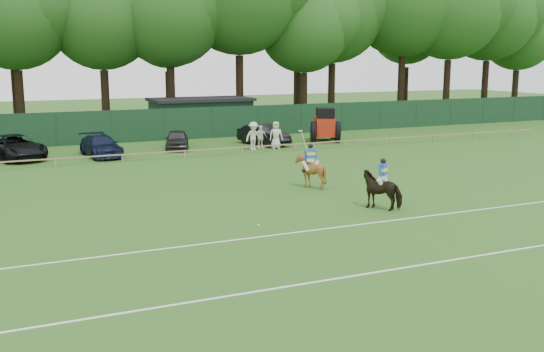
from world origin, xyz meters
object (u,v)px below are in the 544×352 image
horse_dark (382,190)px  spectator_right (276,135)px  estate_black (264,135)px  spectator_mid (260,137)px  utility_shed (201,116)px  tractor (325,126)px  horse_chestnut (310,171)px  hatch_grey (177,140)px  sedan_navy (101,146)px  suv_black (14,147)px  polo_ball (258,225)px  spectator_left (254,136)px

horse_dark → spectator_right: spectator_right is taller
estate_black → spectator_mid: (-1.11, -1.95, 0.09)m
utility_shed → tractor: size_ratio=2.30×
tractor → spectator_right: bearing=-135.2°
horse_dark → spectator_mid: bearing=-133.0°
tractor → utility_shed: bearing=152.4°
horse_chestnut → spectator_mid: spectator_mid is taller
spectator_right → utility_shed: utility_shed is taller
estate_black → spectator_right: spectator_right is taller
horse_chestnut → hatch_grey: bearing=-64.8°
hatch_grey → utility_shed: (4.35, 7.97, 0.86)m
sedan_navy → spectator_right: bearing=-13.4°
suv_black → polo_ball: suv_black is taller
spectator_right → horse_chestnut: bearing=-95.9°
suv_black → tractor: tractor is taller
spectator_mid → suv_black: bearing=172.7°
spectator_mid → spectator_right: bearing=-13.4°
horse_dark → suv_black: horse_dark is taller
horse_dark → horse_chestnut: (-0.79, 5.19, 0.02)m
suv_black → hatch_grey: size_ratio=1.41×
sedan_navy → tractor: 17.03m
horse_chestnut → tractor: tractor is taller
horse_dark → sedan_navy: horse_dark is taller
horse_chestnut → sedan_navy: size_ratio=0.35×
suv_black → sedan_navy: bearing=-30.8°
spectator_left → sedan_navy: bearing=159.6°
sedan_navy → spectator_left: bearing=-14.3°
sedan_navy → spectator_left: spectator_left is taller
estate_black → spectator_right: size_ratio=2.35×
spectator_left → hatch_grey: bearing=138.5°
sedan_navy → hatch_grey: bearing=6.2°
polo_ball → suv_black: bearing=110.0°
estate_black → spectator_mid: 2.25m
suv_black → horse_dark: bearing=-75.9°
spectator_left → utility_shed: 10.67m
spectator_left → polo_ball: (-7.66, -18.98, -0.94)m
spectator_right → horse_dark: bearing=-88.9°
estate_black → utility_shed: (-2.13, 8.47, 0.78)m
polo_ball → estate_black: bearing=66.1°
suv_black → spectator_left: spectator_left is taller
suv_black → spectator_left: bearing=-28.7°
horse_dark → sedan_navy: size_ratio=0.40×
spectator_mid → tractor: size_ratio=0.46×
hatch_grey → spectator_right: 7.02m
polo_ball → spectator_left: bearing=68.0°
spectator_right → polo_ball: (-9.37, -18.93, -0.93)m
horse_dark → polo_ball: (-6.05, -0.59, -0.77)m
spectator_left → spectator_mid: (0.61, 0.23, -0.14)m
hatch_grey → spectator_mid: 5.90m
estate_black → spectator_mid: spectator_mid is taller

